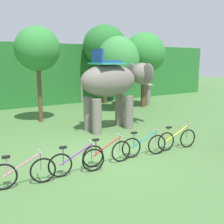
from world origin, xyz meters
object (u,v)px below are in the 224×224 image
object	(u,v)px
tree_left	(144,54)
tree_far_right	(118,61)
elephant	(115,83)
bike_red	(107,153)
tree_right	(37,49)
bike_teal	(144,145)
bike_purple	(77,162)
bike_pink	(23,172)
bike_yellow	(177,139)
tree_center_left	(105,46)

from	to	relation	value
tree_left	tree_far_right	bearing A→B (deg)	-170.64
elephant	bike_red	bearing A→B (deg)	-125.67
tree_right	bike_teal	bearing A→B (deg)	-79.02
tree_far_right	elephant	size ratio (longest dim) A/B	1.15
elephant	bike_purple	xyz separation A→B (m)	(-3.82, -3.91, -1.82)
tree_left	bike_pink	size ratio (longest dim) A/B	3.02
bike_red	bike_purple	bearing A→B (deg)	-171.31
elephant	bike_pink	distance (m)	6.82
tree_right	bike_yellow	distance (m)	8.50
tree_center_left	bike_red	xyz separation A→B (m)	(-6.25, -10.69, -3.94)
bike_red	bike_yellow	distance (m)	2.98
tree_left	tree_right	bearing A→B (deg)	-174.44
tree_right	bike_purple	size ratio (longest dim) A/B	2.94
bike_yellow	tree_left	bearing A→B (deg)	59.09
tree_right	tree_far_right	xyz separation A→B (m)	(5.24, 0.35, -0.58)
elephant	tree_right	bearing A→B (deg)	127.50
tree_far_right	bike_purple	size ratio (longest dim) A/B	2.80
tree_left	elephant	size ratio (longest dim) A/B	1.24
tree_right	bike_red	xyz separation A→B (m)	(-0.09, -7.10, -3.45)
elephant	bike_purple	size ratio (longest dim) A/B	2.44
tree_right	bike_pink	bearing A→B (deg)	-110.77
elephant	tree_far_right	bearing A→B (deg)	54.55
elephant	bike_yellow	world-z (taller)	elephant
bike_purple	bike_pink	bearing A→B (deg)	177.91
tree_right	tree_left	world-z (taller)	tree_left
bike_teal	bike_purple	bearing A→B (deg)	-176.85
bike_teal	tree_far_right	bearing A→B (deg)	62.77
tree_left	bike_red	bearing A→B (deg)	-134.61
bike_purple	bike_red	xyz separation A→B (m)	(1.14, 0.17, 0.00)
tree_far_right	tree_left	world-z (taller)	tree_left
tree_center_left	tree_left	bearing A→B (deg)	-62.23
tree_far_right	bike_red	bearing A→B (deg)	-125.56
tree_left	elephant	distance (m)	6.70
elephant	bike_teal	distance (m)	4.35
elephant	bike_teal	size ratio (longest dim) A/B	2.46
elephant	bike_pink	size ratio (longest dim) A/B	2.45
tree_far_right	elephant	xyz separation A→B (m)	(-2.65, -3.72, -1.05)
tree_left	bike_pink	xyz separation A→B (m)	(-10.39, -7.97, -3.31)
bike_pink	bike_teal	bearing A→B (deg)	1.23
bike_purple	bike_teal	size ratio (longest dim) A/B	1.01
tree_far_right	tree_left	bearing A→B (deg)	9.36
tree_far_right	tree_left	xyz separation A→B (m)	(2.42, 0.40, 0.44)
tree_right	bike_pink	distance (m)	8.46
elephant	bike_red	size ratio (longest dim) A/B	2.43
tree_right	elephant	bearing A→B (deg)	-52.50
bike_yellow	bike_teal	bearing A→B (deg)	177.21
bike_teal	bike_yellow	bearing A→B (deg)	-2.79
bike_red	tree_left	bearing A→B (deg)	45.39
elephant	bike_red	distance (m)	4.94
tree_far_right	bike_purple	xyz separation A→B (m)	(-6.46, -7.63, -2.87)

